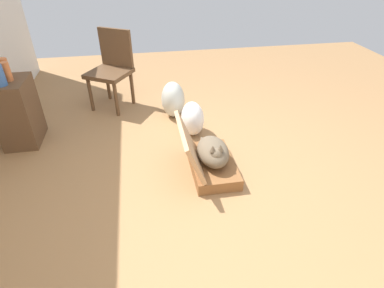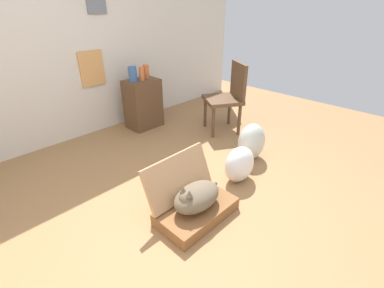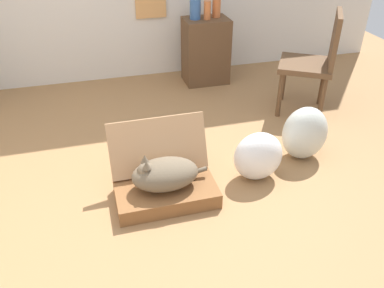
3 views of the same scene
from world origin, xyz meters
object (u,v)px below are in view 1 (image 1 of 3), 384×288
Objects in this scene: cat at (213,152)px; chair at (112,67)px; side_table at (18,112)px; vase_short at (5,68)px; suitcase_base at (212,165)px; plastic_bag_clear at (173,99)px; plastic_bag_white at (193,118)px; vase_round at (7,72)px.

chair reaches higher than cat.
chair is at bearing -52.04° from side_table.
side_table is at bearing -166.52° from vase_short.
suitcase_base is at bearing -117.05° from vase_short.
plastic_bag_clear is 1.65m from side_table.
plastic_bag_white is 0.54× the size of side_table.
plastic_bag_clear is at bearing -83.83° from vase_short.
vase_round is 1.19m from chair.
suitcase_base is 3.69× the size of vase_short.
vase_short reaches higher than plastic_bag_white.
cat is at bearing -168.97° from plastic_bag_clear.
chair is (0.73, -0.93, 0.16)m from side_table.
suitcase_base is 1.29× the size of cat.
suitcase_base is 0.72× the size of chair.
plastic_bag_clear is 2.36× the size of vase_short.
side_table reaches higher than plastic_bag_clear.
suitcase_base is 1.82× the size of plastic_bag_white.
side_table is 1.19m from chair.
suitcase_base is 1.16m from plastic_bag_clear.
side_table reaches higher than cat.
plastic_bag_white is 0.40× the size of chair.
chair reaches higher than vase_short.
plastic_bag_white is 0.86× the size of plastic_bag_clear.
cat is at bearing -174.60° from plastic_bag_white.
vase_round is at bearing 100.40° from plastic_bag_clear.
vase_round reaches higher than plastic_bag_white.
chair is at bearing -57.43° from vase_short.
plastic_bag_white is 1.85m from vase_round.
plastic_bag_white is (0.69, 0.07, -0.03)m from cat.
vase_short is 0.13m from vase_round.
vase_round reaches higher than cat.
vase_round is at bearing -109.65° from chair.
plastic_bag_white is at bearing -160.70° from plastic_bag_clear.
side_table reaches higher than suitcase_base.
vase_short is (0.96, 1.87, 0.55)m from cat.
vase_round is (-0.11, -0.05, -0.00)m from vase_short.
plastic_bag_white is 1.91m from vase_short.
plastic_bag_white is 2.04× the size of vase_round.
side_table is 3.75× the size of vase_short.
chair is (0.88, 0.84, 0.32)m from plastic_bag_white.
plastic_bag_clear is (0.45, 0.16, 0.03)m from plastic_bag_white.
vase_round is 0.19× the size of chair.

